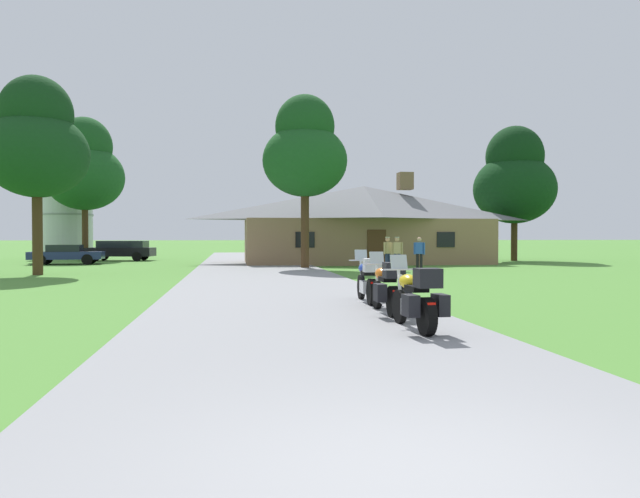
% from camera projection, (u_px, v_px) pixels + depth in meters
% --- Properties ---
extents(ground_plane, '(500.00, 500.00, 0.00)m').
position_uv_depth(ground_plane, '(266.00, 279.00, 23.78)').
color(ground_plane, '#4C8433').
extents(asphalt_driveway, '(6.40, 80.00, 0.06)m').
position_uv_depth(asphalt_driveway, '(268.00, 282.00, 21.80)').
color(asphalt_driveway, gray).
rests_on(asphalt_driveway, ground).
extents(motorcycle_yellow_nearest_to_camera, '(0.74, 2.08, 1.30)m').
position_uv_depth(motorcycle_yellow_nearest_to_camera, '(417.00, 300.00, 10.34)').
color(motorcycle_yellow_nearest_to_camera, black).
rests_on(motorcycle_yellow_nearest_to_camera, asphalt_driveway).
extents(motorcycle_orange_second_in_row, '(0.72, 2.08, 1.30)m').
position_uv_depth(motorcycle_orange_second_in_row, '(388.00, 288.00, 12.59)').
color(motorcycle_orange_second_in_row, black).
rests_on(motorcycle_orange_second_in_row, asphalt_driveway).
extents(motorcycle_blue_farthest_in_row, '(0.66, 2.08, 1.30)m').
position_uv_depth(motorcycle_blue_farthest_in_row, '(367.00, 280.00, 14.79)').
color(motorcycle_blue_farthest_in_row, black).
rests_on(motorcycle_blue_farthest_in_row, asphalt_driveway).
extents(stone_lodge, '(15.86, 7.17, 5.81)m').
position_uv_depth(stone_lodge, '(364.00, 223.00, 38.00)').
color(stone_lodge, '#896B4C').
rests_on(stone_lodge, ground).
extents(bystander_tan_shirt_near_lodge, '(0.45, 0.39, 1.69)m').
position_uv_depth(bystander_tan_shirt_near_lodge, '(388.00, 252.00, 29.51)').
color(bystander_tan_shirt_near_lodge, navy).
rests_on(bystander_tan_shirt_near_lodge, ground).
extents(bystander_blue_shirt_beside_signpost, '(0.49, 0.36, 1.67)m').
position_uv_depth(bystander_blue_shirt_beside_signpost, '(419.00, 252.00, 28.85)').
color(bystander_blue_shirt_beside_signpost, black).
rests_on(bystander_blue_shirt_beside_signpost, ground).
extents(bystander_tan_shirt_by_tree, '(0.53, 0.32, 1.69)m').
position_uv_depth(bystander_tan_shirt_by_tree, '(397.00, 252.00, 29.21)').
color(bystander_tan_shirt_by_tree, navy).
rests_on(bystander_tan_shirt_by_tree, ground).
extents(tree_by_lodge_front, '(4.47, 4.47, 9.17)m').
position_uv_depth(tree_by_lodge_front, '(305.00, 151.00, 31.46)').
color(tree_by_lodge_front, '#422D19').
rests_on(tree_by_lodge_front, ground).
extents(tree_left_far, '(5.56, 5.56, 10.27)m').
position_uv_depth(tree_left_far, '(85.00, 168.00, 42.87)').
color(tree_left_far, '#422D19').
rests_on(tree_left_far, ground).
extents(tree_left_near, '(4.47, 4.47, 8.79)m').
position_uv_depth(tree_left_near, '(37.00, 143.00, 26.33)').
color(tree_left_near, '#422D19').
rests_on(tree_left_near, ground).
extents(tree_right_of_lodge, '(5.64, 5.64, 9.38)m').
position_uv_depth(tree_right_of_lodge, '(515.00, 179.00, 41.54)').
color(tree_right_of_lodge, '#422D19').
rests_on(tree_right_of_lodge, ground).
extents(metal_silo_distant, '(3.78, 3.78, 7.75)m').
position_uv_depth(metal_silo_distant, '(68.00, 209.00, 47.03)').
color(metal_silo_distant, '#B2B7BC').
rests_on(metal_silo_distant, ground).
extents(parked_black_suv_far_left, '(4.80, 2.44, 1.40)m').
position_uv_depth(parked_black_suv_far_left, '(121.00, 250.00, 41.82)').
color(parked_black_suv_far_left, black).
rests_on(parked_black_suv_far_left, ground).
extents(parked_navy_sedan_far_left, '(4.32, 2.14, 1.20)m').
position_uv_depth(parked_navy_sedan_far_left, '(66.00, 254.00, 36.36)').
color(parked_navy_sedan_far_left, navy).
rests_on(parked_navy_sedan_far_left, ground).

